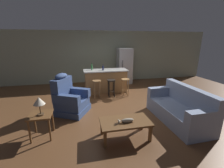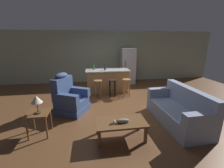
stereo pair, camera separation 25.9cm
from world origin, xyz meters
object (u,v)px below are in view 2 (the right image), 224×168
object	(u,v)px
refrigerator	(128,66)
bar_stool_middle	(112,85)
kitchen_island	(108,81)
bottle_tall_green	(105,68)
couch	(179,110)
coffee_table	(121,123)
fish_figurine	(121,121)
table_lamp	(37,100)
bar_stool_left	(98,86)
end_table	(39,116)
recliner_near_lamp	(69,98)
bottle_short_amber	(94,67)
bar_stool_right	(127,84)

from	to	relation	value
refrigerator	bar_stool_middle	bearing A→B (deg)	-120.06
kitchen_island	bottle_tall_green	distance (m)	0.58
couch	bottle_tall_green	size ratio (longest dim) A/B	7.97
coffee_table	kitchen_island	xyz separation A→B (m)	(0.12, 3.24, 0.11)
kitchen_island	coffee_table	bearing A→B (deg)	-92.06
fish_figurine	table_lamp	bearing A→B (deg)	165.74
bar_stool_middle	bar_stool_left	bearing A→B (deg)	180.00
end_table	bar_stool_middle	bearing A→B (deg)	46.88
fish_figurine	bar_stool_middle	xyz separation A→B (m)	(0.23, 2.68, 0.01)
fish_figurine	refrigerator	bearing A→B (deg)	73.99
bar_stool_left	refrigerator	size ratio (longest dim) A/B	0.39
couch	recliner_near_lamp	bearing A→B (deg)	-22.62
coffee_table	table_lamp	distance (m)	1.90
bar_stool_middle	bottle_short_amber	bearing A→B (deg)	132.26
recliner_near_lamp	end_table	size ratio (longest dim) A/B	2.14
bar_stool_middle	bar_stool_right	distance (m)	0.56
recliner_near_lamp	bar_stool_right	distance (m)	2.30
couch	kitchen_island	size ratio (longest dim) A/B	1.07
table_lamp	recliner_near_lamp	bearing A→B (deg)	65.85
coffee_table	recliner_near_lamp	world-z (taller)	recliner_near_lamp
coffee_table	refrigerator	size ratio (longest dim) A/B	0.62
bottle_tall_green	bar_stool_left	bearing A→B (deg)	-120.54
couch	table_lamp	distance (m)	3.49
recliner_near_lamp	kitchen_island	xyz separation A→B (m)	(1.38, 1.68, 0.06)
fish_figurine	refrigerator	xyz separation A→B (m)	(1.29, 4.51, 0.42)
end_table	bar_stool_middle	size ratio (longest dim) A/B	0.82
fish_figurine	end_table	bearing A→B (deg)	164.74
couch	bottle_tall_green	distance (m)	3.28
bar_stool_middle	bar_stool_right	bearing A→B (deg)	0.00
bar_stool_left	bar_stool_middle	xyz separation A→B (m)	(0.56, 0.00, 0.00)
table_lamp	refrigerator	size ratio (longest dim) A/B	0.23
bar_stool_middle	refrigerator	world-z (taller)	refrigerator
refrigerator	bottle_tall_green	distance (m)	1.81
kitchen_island	bar_stool_right	xyz separation A→B (m)	(0.67, -0.63, -0.01)
bar_stool_middle	refrigerator	xyz separation A→B (m)	(1.06, 1.83, 0.41)
bar_stool_right	refrigerator	bearing A→B (deg)	74.69
coffee_table	bar_stool_middle	world-z (taller)	bar_stool_middle
recliner_near_lamp	bottle_tall_green	world-z (taller)	recliner_near_lamp
refrigerator	fish_figurine	bearing A→B (deg)	-106.01
recliner_near_lamp	refrigerator	xyz separation A→B (m)	(2.55, 2.88, 0.46)
fish_figurine	couch	world-z (taller)	couch
table_lamp	bottle_short_amber	bearing A→B (deg)	65.40
bottle_tall_green	bottle_short_amber	bearing A→B (deg)	159.53
fish_figurine	bar_stool_left	distance (m)	2.70
recliner_near_lamp	bar_stool_right	xyz separation A→B (m)	(2.05, 1.05, 0.05)
couch	bar_stool_right	xyz separation A→B (m)	(-0.87, 2.17, 0.13)
end_table	bottle_tall_green	xyz separation A→B (m)	(1.82, 2.75, 0.58)
bar_stool_right	bar_stool_left	bearing A→B (deg)	180.00
coffee_table	bar_stool_middle	distance (m)	2.62
coffee_table	bar_stool_left	bearing A→B (deg)	97.25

